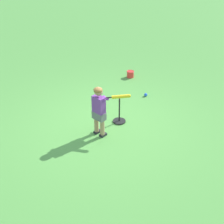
{
  "coord_description": "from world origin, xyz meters",
  "views": [
    {
      "loc": [
        4.75,
        -2.71,
        3.52
      ],
      "look_at": [
        0.29,
        -0.03,
        0.45
      ],
      "focal_mm": 47.81,
      "sensor_mm": 36.0,
      "label": 1
    }
  ],
  "objects_px": {
    "batting_tee": "(119,118)",
    "child_batter": "(100,107)",
    "play_ball_midfield": "(146,95)",
    "toy_bucket": "(130,74)"
  },
  "relations": [
    {
      "from": "batting_tee",
      "to": "child_batter",
      "type": "bearing_deg",
      "value": -69.61
    },
    {
      "from": "child_batter",
      "to": "batting_tee",
      "type": "height_order",
      "value": "child_batter"
    },
    {
      "from": "play_ball_midfield",
      "to": "toy_bucket",
      "type": "distance_m",
      "value": 1.25
    },
    {
      "from": "child_batter",
      "to": "batting_tee",
      "type": "distance_m",
      "value": 0.83
    },
    {
      "from": "child_batter",
      "to": "toy_bucket",
      "type": "relative_size",
      "value": 5.0
    },
    {
      "from": "batting_tee",
      "to": "toy_bucket",
      "type": "xyz_separation_m",
      "value": [
        -1.88,
        1.56,
        -0.01
      ]
    },
    {
      "from": "play_ball_midfield",
      "to": "batting_tee",
      "type": "distance_m",
      "value": 1.41
    },
    {
      "from": "child_batter",
      "to": "play_ball_midfield",
      "type": "relative_size",
      "value": 12.68
    },
    {
      "from": "play_ball_midfield",
      "to": "batting_tee",
      "type": "relative_size",
      "value": 0.14
    },
    {
      "from": "play_ball_midfield",
      "to": "toy_bucket",
      "type": "height_order",
      "value": "toy_bucket"
    }
  ]
}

